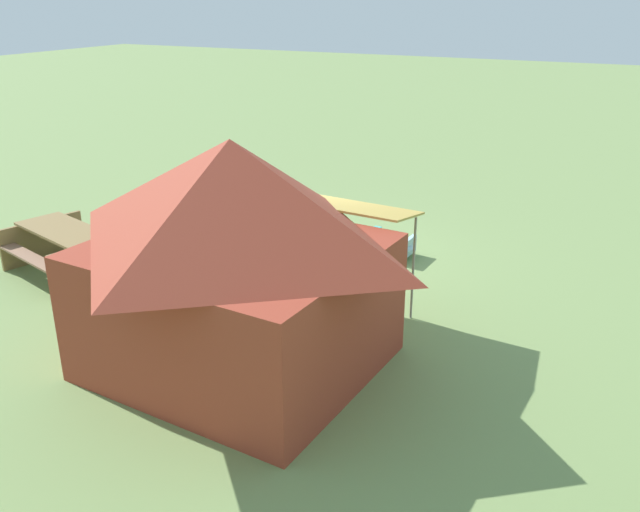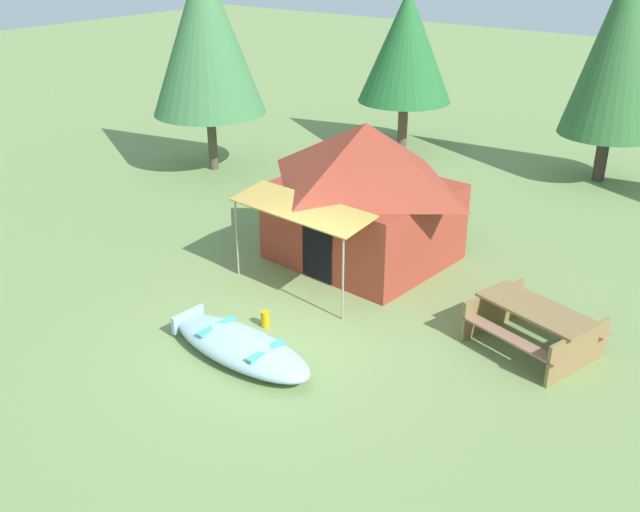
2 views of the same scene
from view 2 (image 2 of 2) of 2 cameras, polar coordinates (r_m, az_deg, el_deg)
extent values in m
plane|color=#758F52|center=(12.54, -3.24, -6.51)|extent=(80.00, 80.00, 0.00)
ellipsoid|color=#95BCC4|center=(11.96, -6.27, -7.15)|extent=(2.96, 1.22, 0.41)
ellipsoid|color=#344144|center=(11.94, -6.28, -7.02)|extent=(2.72, 1.08, 0.15)
cube|color=teal|center=(11.51, -4.30, -7.47)|extent=(0.19, 0.80, 0.04)
cube|color=teal|center=(12.25, -8.19, -5.52)|extent=(0.19, 0.80, 0.04)
cube|color=#95BCC4|center=(12.83, -10.41, -4.94)|extent=(0.12, 0.67, 0.31)
cube|color=#9A3827|center=(15.14, 3.46, 2.72)|extent=(3.49, 3.14, 1.65)
pyramid|color=#9A3827|center=(14.65, 3.61, 8.04)|extent=(3.77, 3.39, 1.29)
cube|color=black|center=(14.16, -0.22, 0.56)|extent=(0.76, 0.09, 1.32)
cube|color=#B99A45|center=(13.46, -1.55, 3.85)|extent=(3.02, 1.16, 0.17)
cylinder|color=gray|center=(12.72, 1.83, -1.95)|extent=(0.04, 0.04, 1.56)
cylinder|color=gray|center=(14.46, -6.58, 1.32)|extent=(0.04, 0.04, 1.56)
cube|color=olive|center=(12.39, 16.74, -4.02)|extent=(2.07, 1.32, 0.04)
cube|color=#926950|center=(13.00, 18.27, -4.37)|extent=(1.92, 0.77, 0.04)
cube|color=#926950|center=(12.08, 14.72, -6.23)|extent=(1.92, 0.77, 0.04)
cube|color=olive|center=(12.18, 19.72, -7.12)|extent=(0.47, 1.49, 0.73)
cube|color=olive|center=(13.01, 13.55, -4.10)|extent=(0.47, 1.49, 0.73)
cube|color=blue|center=(14.15, 4.92, -1.92)|extent=(0.44, 0.61, 0.32)
cylinder|color=gold|center=(12.83, -4.35, -4.98)|extent=(0.23, 0.23, 0.30)
cylinder|color=#4B4634|center=(21.15, -8.51, 8.97)|extent=(0.26, 0.26, 1.65)
cone|color=#3F7846|center=(20.56, -9.04, 16.86)|extent=(3.14, 3.14, 4.22)
cylinder|color=#43362E|center=(21.43, 21.35, 7.27)|extent=(0.33, 0.33, 1.31)
cone|color=#316735|center=(20.81, 22.68, 15.22)|extent=(2.57, 2.57, 4.75)
cylinder|color=brown|center=(23.32, 6.55, 10.34)|extent=(0.31, 0.31, 1.47)
cone|color=#266B34|center=(22.84, 6.86, 16.22)|extent=(2.88, 2.88, 3.37)
camera|label=1|loc=(21.76, 3.71, 19.47)|focal=37.60mm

